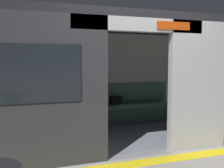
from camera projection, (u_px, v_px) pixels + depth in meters
name	position (u px, v px, depth m)	size (l,w,h in m)	color
ground_plane	(138.00, 155.00, 4.00)	(60.00, 60.00, 0.00)	gray
platform_edge_strip	(147.00, 162.00, 3.72)	(8.00, 0.24, 0.01)	yellow
train_car	(111.00, 61.00, 4.86)	(6.40, 2.48, 2.19)	#ADAFB5
bench_seat	(102.00, 110.00, 5.82)	(3.17, 0.44, 0.45)	#4C7566
person_seated	(97.00, 96.00, 5.70)	(0.55, 0.68, 1.18)	#CC5933
handbag	(116.00, 100.00, 5.97)	(0.26, 0.15, 0.17)	black
book	(78.00, 105.00, 5.71)	(0.15, 0.22, 0.03)	gold
grab_pole_door	(100.00, 87.00, 4.23)	(0.04, 0.04, 2.05)	silver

